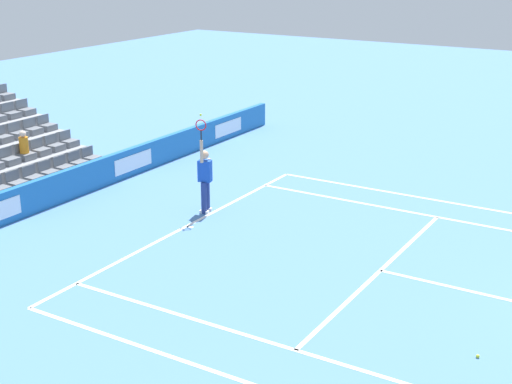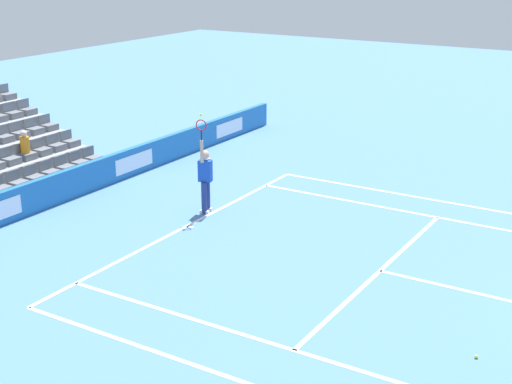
{
  "view_description": "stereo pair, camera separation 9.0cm",
  "coord_description": "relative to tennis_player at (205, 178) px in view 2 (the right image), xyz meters",
  "views": [
    {
      "loc": [
        14.75,
        -0.83,
        7.08
      ],
      "look_at": [
        -0.59,
        -10.1,
        1.1
      ],
      "focal_mm": 51.84,
      "sensor_mm": 36.0,
      "label": 1
    },
    {
      "loc": [
        14.7,
        -0.76,
        7.08
      ],
      "look_at": [
        -0.59,
        -10.1,
        1.1
      ],
      "focal_mm": 51.84,
      "sensor_mm": 36.0,
      "label": 2
    }
  ],
  "objects": [
    {
      "name": "line_baseline",
      "position": [
        1.17,
        0.2,
        -0.99
      ],
      "size": [
        10.97,
        0.1,
        0.01
      ],
      "primitive_type": "cube",
      "color": "white",
      "rests_on": "ground"
    },
    {
      "name": "tennis_player",
      "position": [
        0.0,
        0.0,
        0.0
      ],
      "size": [
        0.54,
        0.41,
        2.85
      ],
      "color": "navy",
      "rests_on": "ground"
    },
    {
      "name": "line_singles_sideline_left",
      "position": [
        5.28,
        6.15,
        -0.99
      ],
      "size": [
        0.1,
        11.89,
        0.01
      ],
      "primitive_type": "cube",
      "color": "white",
      "rests_on": "ground"
    },
    {
      "name": "loose_tennis_ball",
      "position": [
        3.81,
        8.64,
        -0.96
      ],
      "size": [
        0.07,
        0.07,
        0.07
      ],
      "primitive_type": "sphere",
      "color": "#D1E533",
      "rests_on": "ground"
    },
    {
      "name": "line_doubles_sideline_right",
      "position": [
        -4.32,
        6.15,
        -0.99
      ],
      "size": [
        0.1,
        11.89,
        0.01
      ],
      "primitive_type": "cube",
      "color": "white",
      "rests_on": "ground"
    },
    {
      "name": "line_singles_sideline_right",
      "position": [
        -2.95,
        6.15,
        -0.99
      ],
      "size": [
        0.1,
        11.89,
        0.01
      ],
      "primitive_type": "cube",
      "color": "white",
      "rests_on": "ground"
    },
    {
      "name": "line_service",
      "position": [
        1.17,
        5.69,
        -0.99
      ],
      "size": [
        8.23,
        0.1,
        0.01
      ],
      "primitive_type": "cube",
      "color": "white",
      "rests_on": "ground"
    },
    {
      "name": "line_centre_mark",
      "position": [
        1.17,
        0.3,
        -0.99
      ],
      "size": [
        0.1,
        0.2,
        0.01
      ],
      "primitive_type": "cube",
      "color": "white",
      "rests_on": "ground"
    },
    {
      "name": "sponsor_barrier",
      "position": [
        1.17,
        -4.07,
        -0.54
      ],
      "size": [
        22.4,
        0.22,
        0.91
      ],
      "color": "#1E66AD",
      "rests_on": "ground"
    }
  ]
}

